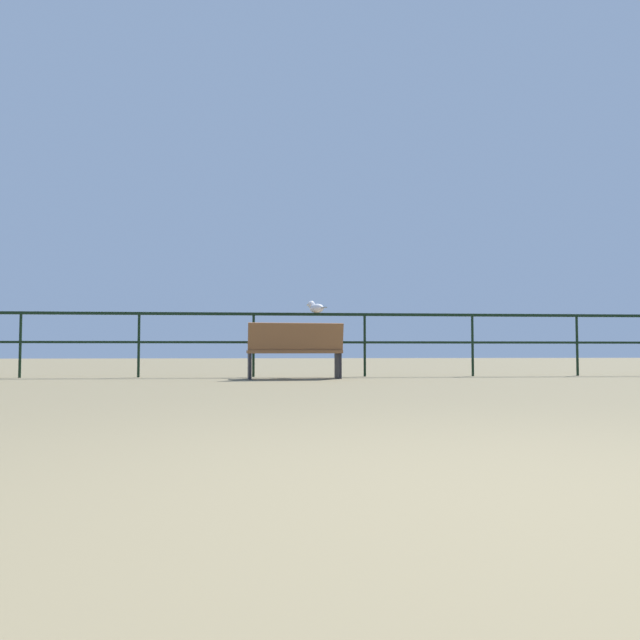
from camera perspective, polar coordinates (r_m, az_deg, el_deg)
ground_plane at (r=1.96m, az=16.74°, el=-16.75°), size 60.00×60.00×0.00m
pier_railing at (r=10.42m, az=-1.00°, el=-0.93°), size 25.27×0.05×1.11m
bench_near_left at (r=9.63m, az=-2.38°, el=-2.66°), size 1.56×0.71×0.90m
seagull_on_rail at (r=10.47m, az=-0.41°, el=1.20°), size 0.36×0.37×0.22m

